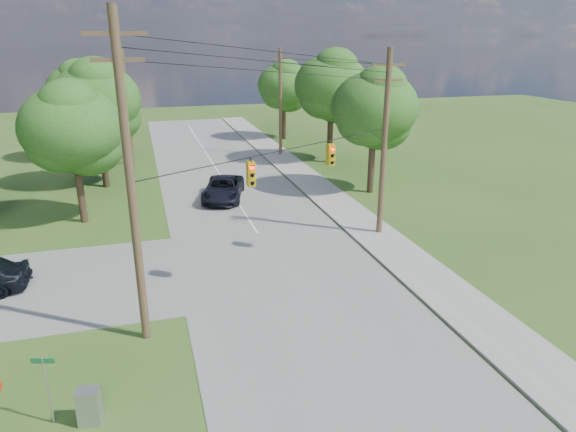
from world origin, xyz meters
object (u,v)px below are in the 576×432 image
object	(u,v)px
pole_ne	(384,142)
control_cabinet	(89,407)
pole_north_e	(280,102)
pole_north_w	(128,107)
pole_sw	(130,182)
car_main_north	(223,189)

from	to	relation	value
pole_ne	control_cabinet	size ratio (longest dim) A/B	8.85
pole_north_e	pole_north_w	xyz separation A→B (m)	(-13.90, 0.00, 0.00)
pole_sw	car_main_north	distance (m)	18.57
car_main_north	pole_sw	bearing A→B (deg)	-92.62
car_main_north	control_cabinet	size ratio (longest dim) A/B	4.71
pole_sw	car_main_north	world-z (taller)	pole_sw
pole_north_e	control_cabinet	size ratio (longest dim) A/B	8.43
pole_ne	car_main_north	distance (m)	12.88
pole_north_w	pole_north_e	bearing A→B (deg)	0.00
car_main_north	pole_north_e	bearing A→B (deg)	75.29
pole_north_e	pole_north_w	bearing A→B (deg)	180.00
pole_sw	pole_north_e	size ratio (longest dim) A/B	1.20
pole_north_w	car_main_north	size ratio (longest dim) A/B	1.79
pole_ne	car_main_north	world-z (taller)	pole_ne
pole_ne	car_main_north	size ratio (longest dim) A/B	1.88
pole_sw	control_cabinet	world-z (taller)	pole_sw
pole_north_w	control_cabinet	size ratio (longest dim) A/B	8.43
pole_ne	pole_north_e	size ratio (longest dim) A/B	1.05
pole_north_e	car_main_north	size ratio (longest dim) A/B	1.79
pole_sw	control_cabinet	xyz separation A→B (m)	(-1.72, -4.40, -5.63)
pole_ne	car_main_north	bearing A→B (deg)	130.01
pole_north_e	pole_north_w	size ratio (longest dim) A/B	1.00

